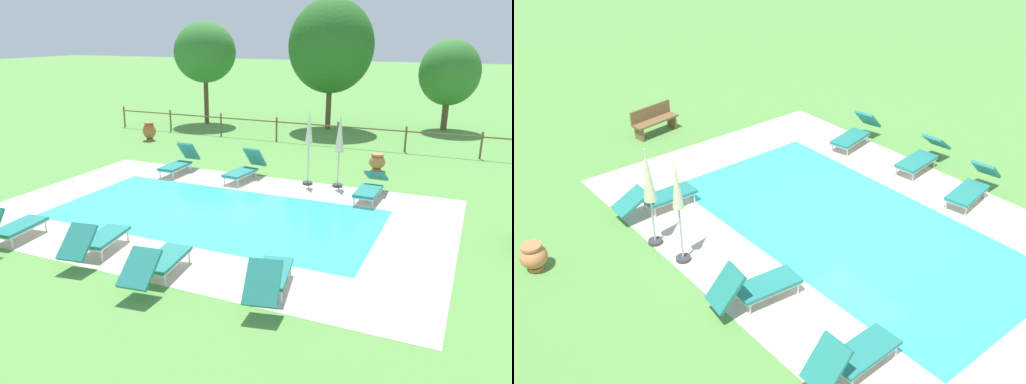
{
  "view_description": "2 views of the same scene",
  "coord_description": "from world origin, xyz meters",
  "views": [
    {
      "loc": [
        6.2,
        -11.05,
        4.59
      ],
      "look_at": [
        0.97,
        0.5,
        0.6
      ],
      "focal_mm": 35.31,
      "sensor_mm": 36.0,
      "label": 1
    },
    {
      "loc": [
        -7.6,
        8.6,
        7.51
      ],
      "look_at": [
        1.32,
        1.29,
        0.82
      ],
      "focal_mm": 40.71,
      "sensor_mm": 36.0,
      "label": 2
    }
  ],
  "objects": [
    {
      "name": "wooden_bench_lawn_side",
      "position": [
        7.55,
        0.83,
        0.47
      ],
      "size": [
        0.69,
        1.55,
        0.87
      ],
      "color": "brown",
      "rests_on": "ground"
    },
    {
      "name": "swimming_pool_water",
      "position": [
        0.0,
        0.0,
        0.01
      ],
      "size": [
        8.58,
        4.32,
        0.01
      ],
      "primitive_type": "cube",
      "color": "#38C6D1",
      "rests_on": "ground"
    },
    {
      "name": "sun_lounger_south_mid",
      "position": [
        3.48,
        3.03,
        0.35
      ],
      "size": [
        0.64,
        2.08,
        0.73
      ],
      "color": "#237A70",
      "rests_on": "ground"
    },
    {
      "name": "sun_lounger_south_near_corner",
      "position": [
        -3.12,
        3.15,
        0.39
      ],
      "size": [
        0.64,
        1.88,
        0.98
      ],
      "color": "#237A70",
      "rests_on": "ground"
    },
    {
      "name": "patio_umbrella_closed_row_west",
      "position": [
        1.35,
        3.67,
        1.59
      ],
      "size": [
        0.32,
        0.32,
        2.41
      ],
      "color": "#383838",
      "rests_on": "ground"
    },
    {
      "name": "terracotta_urn_by_tree",
      "position": [
        3.02,
        6.23,
        0.33
      ],
      "size": [
        0.56,
        0.56,
        0.61
      ],
      "color": "#C67547",
      "rests_on": "ground"
    },
    {
      "name": "patio_umbrella_closed_row_east",
      "position": [
        2.28,
        3.82,
        1.56
      ],
      "size": [
        0.32,
        0.32,
        2.35
      ],
      "color": "#383838",
      "rests_on": "ground"
    },
    {
      "name": "pool_deck_paving",
      "position": [
        0.0,
        0.0,
        0.0
      ],
      "size": [
        12.14,
        7.87,
        0.01
      ],
      "primitive_type": "cube",
      "color": "beige",
      "rests_on": "ground"
    },
    {
      "name": "sun_lounger_north_end",
      "position": [
        0.8,
        -3.72,
        0.37
      ],
      "size": [
        0.84,
        2.06,
        0.83
      ],
      "color": "#237A70",
      "rests_on": "ground"
    },
    {
      "name": "sun_lounger_north_near_steps",
      "position": [
        -1.07,
        -3.31,
        0.38
      ],
      "size": [
        0.9,
        2.05,
        0.87
      ],
      "color": "#237A70",
      "rests_on": "ground"
    },
    {
      "name": "sun_lounger_south_far",
      "position": [
        -0.7,
        3.3,
        0.39
      ],
      "size": [
        0.8,
        1.92,
        0.98
      ],
      "color": "#237A70",
      "rests_on": "ground"
    },
    {
      "name": "sun_lounger_north_mid",
      "position": [
        3.02,
        -3.4,
        0.38
      ],
      "size": [
        0.99,
        2.03,
        0.9
      ],
      "color": "#237A70",
      "rests_on": "ground"
    },
    {
      "name": "pool_coping_rim",
      "position": [
        0.0,
        0.0,
        0.01
      ],
      "size": [
        9.06,
        4.8,
        0.01
      ],
      "color": "beige",
      "rests_on": "ground"
    },
    {
      "name": "ground_plane",
      "position": [
        0.0,
        0.0,
        0.0
      ],
      "size": [
        160.0,
        160.0,
        0.0
      ],
      "primitive_type": "plane",
      "color": "#599342"
    }
  ]
}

